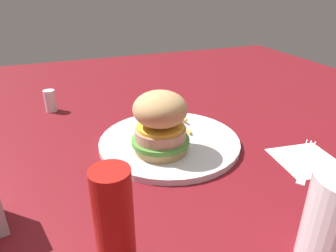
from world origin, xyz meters
name	(u,v)px	position (x,y,z in m)	size (l,w,h in m)	color
ground_plane	(167,142)	(0.00, 0.00, 0.00)	(1.60, 1.60, 0.00)	maroon
plate	(168,142)	(0.00, 0.01, 0.01)	(0.28, 0.28, 0.01)	silver
sandwich	(160,122)	(0.03, 0.05, 0.07)	(0.11, 0.11, 0.12)	tan
fries_pile	(175,123)	(-0.03, -0.04, 0.02)	(0.07, 0.11, 0.01)	#E5B251
napkin	(306,160)	(-0.22, 0.16, 0.00)	(0.11, 0.11, 0.00)	white
fork	(307,158)	(-0.22, 0.16, 0.00)	(0.14, 0.13, 0.00)	silver
ketchup_bottle	(114,222)	(0.16, 0.26, 0.07)	(0.04, 0.04, 0.13)	#B21914
salt_shaker	(50,101)	(0.22, -0.26, 0.03)	(0.03, 0.03, 0.06)	white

